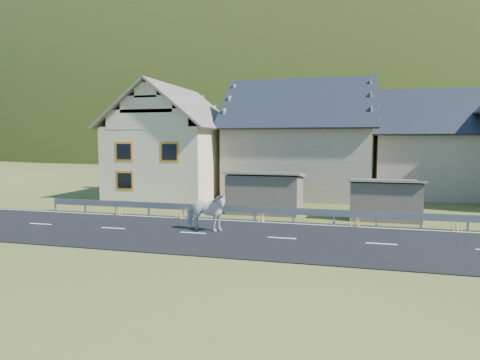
# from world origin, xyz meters

# --- Properties ---
(ground) EXTENTS (160.00, 160.00, 0.00)m
(ground) POSITION_xyz_m (0.00, 0.00, 0.00)
(ground) COLOR #323F16
(ground) RESTS_ON ground
(road) EXTENTS (60.00, 7.00, 0.04)m
(road) POSITION_xyz_m (0.00, 0.00, 0.02)
(road) COLOR black
(road) RESTS_ON ground
(lane_markings) EXTENTS (60.00, 6.60, 0.01)m
(lane_markings) POSITION_xyz_m (0.00, 0.00, 0.04)
(lane_markings) COLOR silver
(lane_markings) RESTS_ON road
(guardrail) EXTENTS (28.10, 0.09, 0.75)m
(guardrail) POSITION_xyz_m (-0.00, 3.68, 0.56)
(guardrail) COLOR #93969B
(guardrail) RESTS_ON ground
(shed_left) EXTENTS (4.30, 3.30, 2.40)m
(shed_left) POSITION_xyz_m (-2.00, 6.50, 1.10)
(shed_left) COLOR brown
(shed_left) RESTS_ON ground
(shed_right) EXTENTS (3.80, 2.90, 2.20)m
(shed_right) POSITION_xyz_m (4.50, 6.00, 1.00)
(shed_right) COLOR brown
(shed_right) RESTS_ON ground
(house_cream) EXTENTS (7.80, 9.80, 8.30)m
(house_cream) POSITION_xyz_m (-10.00, 12.00, 4.36)
(house_cream) COLOR beige
(house_cream) RESTS_ON ground
(house_stone_a) EXTENTS (10.80, 9.80, 8.90)m
(house_stone_a) POSITION_xyz_m (-1.00, 15.00, 4.63)
(house_stone_a) COLOR gray
(house_stone_a) RESTS_ON ground
(house_stone_b) EXTENTS (9.80, 8.80, 8.10)m
(house_stone_b) POSITION_xyz_m (9.00, 17.00, 4.24)
(house_stone_b) COLOR gray
(house_stone_b) RESTS_ON ground
(mountain) EXTENTS (440.00, 280.00, 260.00)m
(mountain) POSITION_xyz_m (5.00, 180.00, -20.00)
(mountain) COLOR #22300F
(mountain) RESTS_ON ground
(conifer_patch) EXTENTS (76.00, 50.00, 28.00)m
(conifer_patch) POSITION_xyz_m (-55.00, 110.00, 6.00)
(conifer_patch) COLOR black
(conifer_patch) RESTS_ON ground
(horse) EXTENTS (1.09, 2.13, 1.74)m
(horse) POSITION_xyz_m (-3.58, 0.54, 0.91)
(horse) COLOR silver
(horse) RESTS_ON road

